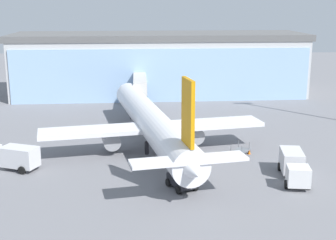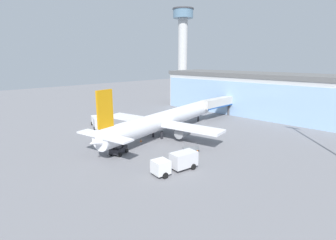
% 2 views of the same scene
% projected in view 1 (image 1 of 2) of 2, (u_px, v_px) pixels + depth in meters
% --- Properties ---
extents(ground, '(240.00, 240.00, 0.00)m').
position_uv_depth(ground, '(165.00, 160.00, 55.56)').
color(ground, slate).
extents(terminal_building, '(58.33, 18.96, 12.23)m').
position_uv_depth(terminal_building, '(159.00, 64.00, 93.88)').
color(terminal_building, '#BABABA').
rests_on(terminal_building, ground).
extents(jet_bridge, '(2.71, 13.78, 5.66)m').
position_uv_depth(jet_bridge, '(140.00, 84.00, 81.30)').
color(jet_bridge, beige).
rests_on(jet_bridge, ground).
extents(airplane, '(28.17, 40.01, 11.53)m').
position_uv_depth(airplane, '(152.00, 122.00, 59.01)').
color(airplane, silver).
rests_on(airplane, ground).
extents(catering_truck, '(7.60, 4.68, 2.65)m').
position_uv_depth(catering_truck, '(9.00, 156.00, 52.26)').
color(catering_truck, silver).
rests_on(catering_truck, ground).
extents(fuel_truck, '(3.28, 7.53, 2.65)m').
position_uv_depth(fuel_truck, '(294.00, 165.00, 49.25)').
color(fuel_truck, silver).
rests_on(fuel_truck, ground).
extents(baggage_cart, '(2.91, 3.21, 1.50)m').
position_uv_depth(baggage_cart, '(240.00, 151.00, 57.09)').
color(baggage_cart, slate).
rests_on(baggage_cart, ground).
extents(pushback_tug, '(3.22, 3.66, 2.30)m').
position_uv_depth(pushback_tug, '(182.00, 180.00, 46.66)').
color(pushback_tug, black).
rests_on(pushback_tug, ground).
extents(safety_cone_nose, '(0.36, 0.36, 0.55)m').
position_uv_depth(safety_cone_nose, '(153.00, 163.00, 53.71)').
color(safety_cone_nose, orange).
rests_on(safety_cone_nose, ground).
extents(safety_cone_wingtip, '(0.36, 0.36, 0.55)m').
position_uv_depth(safety_cone_wingtip, '(249.00, 152.00, 57.52)').
color(safety_cone_wingtip, orange).
rests_on(safety_cone_wingtip, ground).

